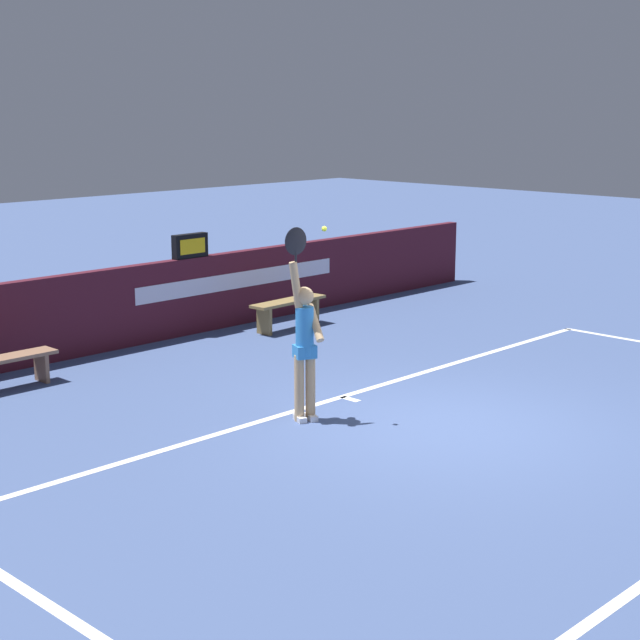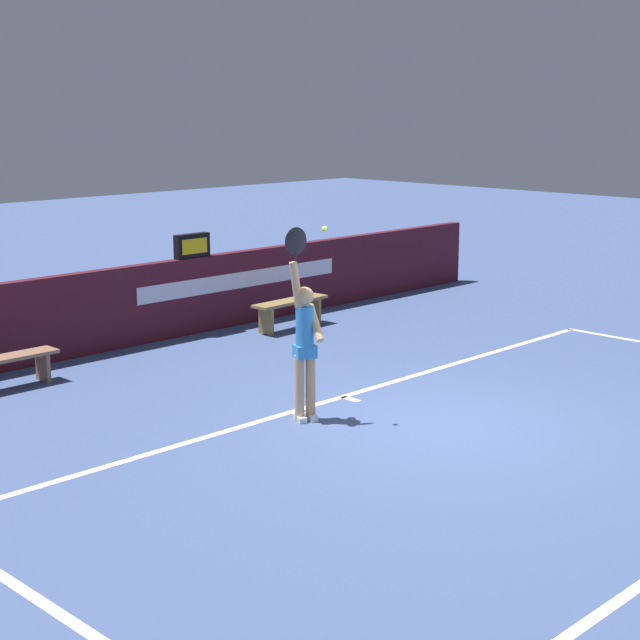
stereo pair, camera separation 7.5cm
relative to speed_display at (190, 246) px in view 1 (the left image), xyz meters
name	(u,v)px [view 1 (the left image)]	position (x,y,z in m)	size (l,w,h in m)	color
ground_plane	(446,425)	(-1.02, -6.26, -1.52)	(60.00, 60.00, 0.00)	#405483
court_lines	(512,443)	(-1.02, -7.22, -1.52)	(11.80, 5.60, 0.00)	white
back_wall	(143,304)	(-1.01, 0.00, -0.86)	(16.83, 0.19, 1.32)	#471521
speed_display	(190,246)	(0.00, 0.00, 0.00)	(0.68, 0.15, 0.41)	black
tennis_player	(304,342)	(-2.09, -4.86, -0.51)	(0.46, 0.46, 2.45)	tan
tennis_ball	(324,229)	(-1.96, -5.07, 0.89)	(0.07, 0.07, 0.07)	#CCDF2C
courtside_bench_near	(288,307)	(1.40, -0.94, -1.13)	(1.60, 0.43, 0.52)	olive
courtside_bench_far	(4,365)	(-4.02, -0.91, -1.16)	(1.51, 0.36, 0.47)	#8B644B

